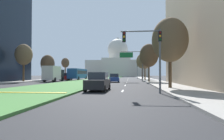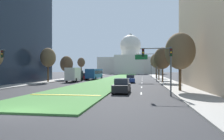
{
  "view_description": "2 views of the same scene",
  "coord_description": "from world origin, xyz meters",
  "px_view_note": "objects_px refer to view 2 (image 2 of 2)",
  "views": [
    {
      "loc": [
        8.52,
        -5.19,
        1.55
      ],
      "look_at": [
        2.57,
        56.73,
        2.89
      ],
      "focal_mm": 30.96,
      "sensor_mm": 36.0,
      "label": 1
    },
    {
      "loc": [
        7.97,
        -11.89,
        2.82
      ],
      "look_at": [
        -1.88,
        54.64,
        2.62
      ],
      "focal_mm": 33.41,
      "sensor_mm": 36.0,
      "label": 2
    }
  ],
  "objects_px": {
    "traffic_light_near_right": "(163,60)",
    "street_tree_right_distant": "(156,61)",
    "street_tree_right_far": "(159,62)",
    "sedan_lead_stopped": "(122,86)",
    "street_tree_right_near": "(180,51)",
    "street_tree_left_mid": "(48,58)",
    "traffic_light_far_right": "(151,68)",
    "street_tree_right_mid": "(163,58)",
    "street_tree_left_far": "(67,64)",
    "city_bus": "(94,73)",
    "sedan_midblock": "(130,79)",
    "street_tree_left_distant": "(81,63)",
    "capitol_building": "(130,61)",
    "box_truck_delivery": "(74,74)",
    "sedan_distant": "(84,77)",
    "overhead_guide_sign": "(149,61)"
  },
  "relations": [
    {
      "from": "street_tree_right_near",
      "to": "street_tree_right_far",
      "type": "bearing_deg",
      "value": 91.47
    },
    {
      "from": "street_tree_right_far",
      "to": "street_tree_left_distant",
      "type": "height_order",
      "value": "street_tree_right_far"
    },
    {
      "from": "traffic_light_far_right",
      "to": "street_tree_right_far",
      "type": "relative_size",
      "value": 0.77
    },
    {
      "from": "sedan_lead_stopped",
      "to": "city_bus",
      "type": "bearing_deg",
      "value": 108.65
    },
    {
      "from": "traffic_light_near_right",
      "to": "street_tree_right_distant",
      "type": "relative_size",
      "value": 0.67
    },
    {
      "from": "overhead_guide_sign",
      "to": "box_truck_delivery",
      "type": "relative_size",
      "value": 1.02
    },
    {
      "from": "street_tree_left_distant",
      "to": "street_tree_right_distant",
      "type": "height_order",
      "value": "street_tree_right_distant"
    },
    {
      "from": "street_tree_right_distant",
      "to": "sedan_lead_stopped",
      "type": "height_order",
      "value": "street_tree_right_distant"
    },
    {
      "from": "traffic_light_near_right",
      "to": "city_bus",
      "type": "bearing_deg",
      "value": 114.07
    },
    {
      "from": "box_truck_delivery",
      "to": "traffic_light_near_right",
      "type": "bearing_deg",
      "value": -52.84
    },
    {
      "from": "traffic_light_far_right",
      "to": "street_tree_left_mid",
      "type": "height_order",
      "value": "street_tree_left_mid"
    },
    {
      "from": "capitol_building",
      "to": "box_truck_delivery",
      "type": "xyz_separation_m",
      "value": [
        -7.51,
        -89.44,
        -6.29
      ]
    },
    {
      "from": "street_tree_left_mid",
      "to": "sedan_midblock",
      "type": "bearing_deg",
      "value": 3.41
    },
    {
      "from": "street_tree_right_mid",
      "to": "sedan_distant",
      "type": "xyz_separation_m",
      "value": [
        -19.9,
        10.6,
        -4.27
      ]
    },
    {
      "from": "street_tree_left_mid",
      "to": "sedan_lead_stopped",
      "type": "height_order",
      "value": "street_tree_left_mid"
    },
    {
      "from": "sedan_lead_stopped",
      "to": "city_bus",
      "type": "height_order",
      "value": "city_bus"
    },
    {
      "from": "street_tree_right_mid",
      "to": "sedan_distant",
      "type": "bearing_deg",
      "value": 151.96
    },
    {
      "from": "street_tree_left_mid",
      "to": "street_tree_left_distant",
      "type": "bearing_deg",
      "value": 88.52
    },
    {
      "from": "street_tree_right_distant",
      "to": "traffic_light_far_right",
      "type": "bearing_deg",
      "value": 97.87
    },
    {
      "from": "box_truck_delivery",
      "to": "street_tree_right_far",
      "type": "bearing_deg",
      "value": 21.41
    },
    {
      "from": "street_tree_left_far",
      "to": "street_tree_right_distant",
      "type": "xyz_separation_m",
      "value": [
        24.33,
        12.13,
        1.24
      ]
    },
    {
      "from": "street_tree_left_distant",
      "to": "box_truck_delivery",
      "type": "xyz_separation_m",
      "value": [
        4.39,
        -19.98,
        -3.35
      ]
    },
    {
      "from": "street_tree_left_mid",
      "to": "street_tree_right_far",
      "type": "xyz_separation_m",
      "value": [
        24.44,
        10.36,
        -0.63
      ]
    },
    {
      "from": "sedan_midblock",
      "to": "street_tree_left_mid",
      "type": "bearing_deg",
      "value": -176.59
    },
    {
      "from": "sedan_lead_stopped",
      "to": "street_tree_right_distant",
      "type": "bearing_deg",
      "value": 80.87
    },
    {
      "from": "city_bus",
      "to": "sedan_midblock",
      "type": "bearing_deg",
      "value": -50.61
    },
    {
      "from": "overhead_guide_sign",
      "to": "city_bus",
      "type": "xyz_separation_m",
      "value": [
        -14.81,
        9.78,
        -2.84
      ]
    },
    {
      "from": "street_tree_left_mid",
      "to": "street_tree_left_far",
      "type": "distance_m",
      "value": 10.63
    },
    {
      "from": "sedan_lead_stopped",
      "to": "street_tree_right_near",
      "type": "bearing_deg",
      "value": 19.73
    },
    {
      "from": "traffic_light_far_right",
      "to": "street_tree_right_near",
      "type": "relative_size",
      "value": 0.7
    },
    {
      "from": "traffic_light_far_right",
      "to": "street_tree_right_near",
      "type": "bearing_deg",
      "value": -87.87
    },
    {
      "from": "sedan_midblock",
      "to": "box_truck_delivery",
      "type": "bearing_deg",
      "value": 172.69
    },
    {
      "from": "overhead_guide_sign",
      "to": "sedan_lead_stopped",
      "type": "distance_m",
      "value": 23.35
    },
    {
      "from": "capitol_building",
      "to": "street_tree_right_far",
      "type": "bearing_deg",
      "value": -81.69
    },
    {
      "from": "traffic_light_near_right",
      "to": "box_truck_delivery",
      "type": "height_order",
      "value": "traffic_light_near_right"
    },
    {
      "from": "capitol_building",
      "to": "street_tree_left_mid",
      "type": "relative_size",
      "value": 5.19
    },
    {
      "from": "street_tree_right_mid",
      "to": "street_tree_left_far",
      "type": "xyz_separation_m",
      "value": [
        -24.31,
        9.41,
        -0.86
      ]
    },
    {
      "from": "traffic_light_near_right",
      "to": "traffic_light_far_right",
      "type": "height_order",
      "value": "same"
    },
    {
      "from": "sedan_midblock",
      "to": "city_bus",
      "type": "relative_size",
      "value": 0.39
    },
    {
      "from": "street_tree_right_far",
      "to": "sedan_midblock",
      "type": "distance_m",
      "value": 12.04
    },
    {
      "from": "capitol_building",
      "to": "sedan_distant",
      "type": "xyz_separation_m",
      "value": [
        -7.87,
        -80.4,
        -7.12
      ]
    },
    {
      "from": "street_tree_left_distant",
      "to": "sedan_lead_stopped",
      "type": "xyz_separation_m",
      "value": [
        17.38,
        -40.88,
        -4.22
      ]
    },
    {
      "from": "street_tree_right_far",
      "to": "box_truck_delivery",
      "type": "distance_m",
      "value": 21.13
    },
    {
      "from": "street_tree_left_distant",
      "to": "street_tree_left_mid",
      "type": "bearing_deg",
      "value": -91.48
    },
    {
      "from": "capitol_building",
      "to": "street_tree_right_mid",
      "type": "bearing_deg",
      "value": -82.47
    },
    {
      "from": "street_tree_right_near",
      "to": "street_tree_left_mid",
      "type": "bearing_deg",
      "value": 148.12
    },
    {
      "from": "street_tree_right_far",
      "to": "street_tree_left_far",
      "type": "bearing_deg",
      "value": 179.5
    },
    {
      "from": "street_tree_right_far",
      "to": "sedan_lead_stopped",
      "type": "xyz_separation_m",
      "value": [
        -6.47,
        -28.53,
        -3.94
      ]
    },
    {
      "from": "traffic_light_far_right",
      "to": "sedan_distant",
      "type": "xyz_separation_m",
      "value": [
        -18.76,
        -19.39,
        -2.46
      ]
    },
    {
      "from": "capitol_building",
      "to": "city_bus",
      "type": "distance_m",
      "value": 78.28
    }
  ]
}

